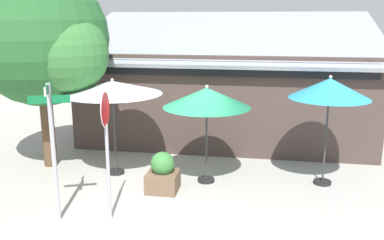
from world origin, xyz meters
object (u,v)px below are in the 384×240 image
at_px(patio_umbrella_teal_right, 330,89).
at_px(shade_tree, 44,40).
at_px(patio_umbrella_forest_green_center, 207,98).
at_px(sidewalk_planter, 163,174).
at_px(street_sign_post, 52,139).
at_px(stop_sign, 106,133).
at_px(patio_umbrella_ivory_left, 113,88).

distance_m(patio_umbrella_teal_right, shade_tree, 7.47).
distance_m(patio_umbrella_forest_green_center, shade_tree, 4.65).
xyz_separation_m(patio_umbrella_forest_green_center, sidewalk_planter, (-0.96, -0.77, -1.76)).
distance_m(street_sign_post, patio_umbrella_teal_right, 6.48).
bearing_deg(stop_sign, patio_umbrella_forest_green_center, 54.28).
xyz_separation_m(stop_sign, patio_umbrella_ivory_left, (-0.79, 2.54, 0.48)).
bearing_deg(street_sign_post, sidewalk_planter, 45.73).
bearing_deg(street_sign_post, shade_tree, 119.01).
height_order(street_sign_post, shade_tree, shade_tree).
xyz_separation_m(stop_sign, patio_umbrella_forest_green_center, (1.71, 2.38, 0.32)).
distance_m(patio_umbrella_ivory_left, sidewalk_planter, 2.63).
distance_m(patio_umbrella_forest_green_center, sidewalk_planter, 2.15).
bearing_deg(patio_umbrella_forest_green_center, sidewalk_planter, -141.13).
bearing_deg(shade_tree, patio_umbrella_teal_right, -0.42).
relative_size(patio_umbrella_forest_green_center, patio_umbrella_teal_right, 0.91).
height_order(patio_umbrella_teal_right, shade_tree, shade_tree).
height_order(street_sign_post, patio_umbrella_forest_green_center, street_sign_post).
bearing_deg(patio_umbrella_teal_right, stop_sign, -149.68).
relative_size(street_sign_post, shade_tree, 0.53).
relative_size(street_sign_post, sidewalk_planter, 2.92).
bearing_deg(shade_tree, stop_sign, -45.60).
height_order(stop_sign, patio_umbrella_ivory_left, stop_sign).
relative_size(patio_umbrella_teal_right, shade_tree, 0.51).
relative_size(patio_umbrella_ivory_left, shade_tree, 0.48).
height_order(patio_umbrella_ivory_left, patio_umbrella_teal_right, patio_umbrella_teal_right).
height_order(street_sign_post, patio_umbrella_teal_right, street_sign_post).
relative_size(shade_tree, sidewalk_planter, 5.51).
relative_size(stop_sign, shade_tree, 0.50).
bearing_deg(stop_sign, shade_tree, 134.40).
distance_m(stop_sign, shade_tree, 4.24).
height_order(stop_sign, patio_umbrella_forest_green_center, stop_sign).
xyz_separation_m(street_sign_post, sidewalk_planter, (1.80, 1.85, -1.33)).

